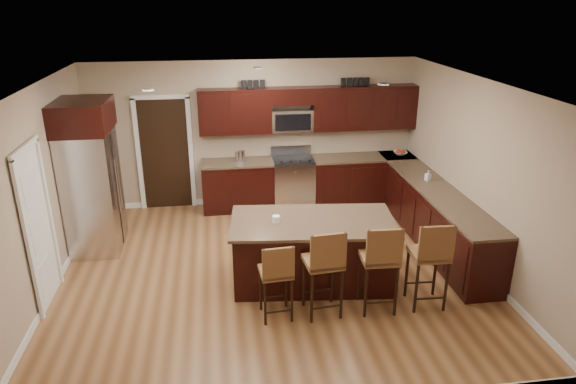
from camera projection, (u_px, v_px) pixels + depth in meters
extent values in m
plane|color=brown|center=(272.00, 272.00, 7.47)|extent=(6.00, 6.00, 0.00)
plane|color=silver|center=(269.00, 85.00, 6.50)|extent=(6.00, 6.00, 0.00)
plane|color=tan|center=(254.00, 134.00, 9.52)|extent=(6.00, 0.00, 6.00)
plane|color=tan|center=(39.00, 196.00, 6.59)|extent=(0.00, 5.50, 5.50)
plane|color=tan|center=(478.00, 175.00, 7.38)|extent=(0.00, 5.50, 5.50)
cube|color=black|center=(238.00, 186.00, 9.53)|extent=(1.30, 0.60, 0.88)
cube|color=black|center=(362.00, 180.00, 9.84)|extent=(1.94, 0.60, 0.88)
cube|color=black|center=(438.00, 220.00, 8.11)|extent=(0.60, 3.35, 0.88)
cube|color=brown|center=(237.00, 163.00, 9.36)|extent=(1.30, 0.63, 0.04)
cube|color=brown|center=(363.00, 157.00, 9.68)|extent=(1.94, 0.63, 0.04)
cube|color=brown|center=(441.00, 193.00, 7.94)|extent=(0.63, 3.35, 0.04)
cube|color=black|center=(235.00, 111.00, 9.15)|extent=(1.30, 0.33, 0.80)
cube|color=black|center=(364.00, 107.00, 9.47)|extent=(1.94, 0.33, 0.80)
cube|color=black|center=(292.00, 96.00, 9.20)|extent=(0.76, 0.33, 0.30)
cube|color=silver|center=(293.00, 183.00, 9.66)|extent=(0.76, 0.64, 0.90)
cube|color=black|center=(293.00, 160.00, 9.49)|extent=(0.76, 0.60, 0.03)
cube|color=black|center=(295.00, 189.00, 9.38)|extent=(0.65, 0.01, 0.45)
cube|color=silver|center=(291.00, 150.00, 9.70)|extent=(0.76, 0.05, 0.18)
cube|color=silver|center=(292.00, 120.00, 9.38)|extent=(0.76, 0.31, 0.40)
cube|color=black|center=(165.00, 154.00, 9.41)|extent=(0.85, 0.03, 2.06)
cube|color=white|center=(38.00, 229.00, 6.43)|extent=(0.03, 0.80, 2.04)
cube|color=black|center=(312.00, 252.00, 7.10)|extent=(2.22, 1.27, 0.88)
cube|color=brown|center=(313.00, 222.00, 6.93)|extent=(2.33, 1.38, 0.04)
cube|color=black|center=(312.00, 277.00, 7.24)|extent=(2.13, 1.19, 0.09)
cube|color=brown|center=(276.00, 272.00, 6.23)|extent=(0.41, 0.41, 0.06)
cube|color=brown|center=(278.00, 264.00, 6.00)|extent=(0.39, 0.07, 0.41)
cylinder|color=black|center=(264.00, 303.00, 6.18)|extent=(0.03, 0.03, 0.60)
cylinder|color=black|center=(291.00, 301.00, 6.22)|extent=(0.03, 0.03, 0.60)
cylinder|color=black|center=(261.00, 289.00, 6.48)|extent=(0.03, 0.03, 0.60)
cylinder|color=black|center=(287.00, 287.00, 6.52)|extent=(0.03, 0.03, 0.60)
cube|color=brown|center=(323.00, 262.00, 6.28)|extent=(0.48, 0.48, 0.06)
cube|color=brown|center=(328.00, 252.00, 6.01)|extent=(0.44, 0.08, 0.47)
cylinder|color=black|center=(310.00, 298.00, 6.21)|extent=(0.04, 0.04, 0.69)
cylinder|color=black|center=(341.00, 295.00, 6.26)|extent=(0.04, 0.04, 0.69)
cylinder|color=black|center=(305.00, 281.00, 6.56)|extent=(0.04, 0.04, 0.69)
cylinder|color=black|center=(334.00, 279.00, 6.61)|extent=(0.04, 0.04, 0.69)
cube|color=brown|center=(379.00, 257.00, 6.37)|extent=(0.47, 0.47, 0.06)
cube|color=brown|center=(385.00, 248.00, 6.09)|extent=(0.45, 0.06, 0.48)
cylinder|color=black|center=(367.00, 293.00, 6.30)|extent=(0.04, 0.04, 0.69)
cylinder|color=black|center=(397.00, 291.00, 6.35)|extent=(0.04, 0.04, 0.69)
cylinder|color=black|center=(358.00, 277.00, 6.65)|extent=(0.04, 0.04, 0.69)
cylinder|color=black|center=(387.00, 275.00, 6.71)|extent=(0.04, 0.04, 0.69)
cube|color=silver|center=(93.00, 191.00, 7.87)|extent=(0.72, 0.95, 1.90)
cube|color=black|center=(117.00, 190.00, 7.91)|extent=(0.01, 0.02, 1.80)
cylinder|color=silver|center=(118.00, 186.00, 7.81)|extent=(0.02, 0.02, 0.84)
cylinder|color=silver|center=(119.00, 183.00, 7.96)|extent=(0.02, 0.02, 0.84)
cube|color=black|center=(82.00, 116.00, 7.44)|extent=(0.78, 1.01, 0.45)
cube|color=brown|center=(329.00, 228.00, 8.83)|extent=(1.06, 0.75, 0.01)
imported|color=silver|center=(400.00, 153.00, 9.75)|extent=(0.29, 0.29, 0.06)
imported|color=#B2B2B2|center=(428.00, 175.00, 8.39)|extent=(0.10, 0.10, 0.17)
cylinder|color=silver|center=(242.00, 156.00, 9.33)|extent=(0.12, 0.12, 0.20)
cylinder|color=silver|center=(238.00, 157.00, 9.33)|extent=(0.11, 0.11, 0.18)
cylinder|color=white|center=(276.00, 219.00, 6.84)|extent=(0.10, 0.10, 0.10)
cube|color=brown|center=(429.00, 254.00, 6.45)|extent=(0.47, 0.47, 0.06)
cube|color=brown|center=(437.00, 244.00, 6.18)|extent=(0.45, 0.06, 0.48)
cylinder|color=black|center=(417.00, 289.00, 6.39)|extent=(0.04, 0.04, 0.69)
cylinder|color=black|center=(446.00, 287.00, 6.44)|extent=(0.04, 0.04, 0.69)
cylinder|color=black|center=(406.00, 273.00, 6.74)|extent=(0.04, 0.04, 0.69)
cylinder|color=black|center=(434.00, 271.00, 6.79)|extent=(0.04, 0.04, 0.69)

